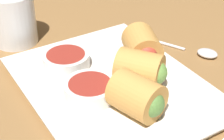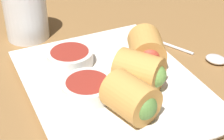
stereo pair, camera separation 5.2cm
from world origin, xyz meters
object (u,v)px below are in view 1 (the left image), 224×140
object	(u,v)px
dipping_bowl_far	(66,60)
drinking_glass	(14,19)
dipping_bowl_near	(90,89)
serving_plate	(112,86)
spoon	(200,52)

from	to	relation	value
dipping_bowl_far	drinking_glass	size ratio (longest dim) A/B	0.80
dipping_bowl_near	dipping_bowl_far	world-z (taller)	same
dipping_bowl_far	serving_plate	bearing A→B (deg)	-152.20
spoon	serving_plate	bearing A→B (deg)	92.13
drinking_glass	serving_plate	bearing A→B (deg)	-162.13
serving_plate	drinking_glass	distance (cm)	23.55
serving_plate	dipping_bowl_near	bearing A→B (deg)	107.42
dipping_bowl_near	spoon	world-z (taller)	dipping_bowl_near
serving_plate	dipping_bowl_far	size ratio (longest dim) A/B	4.22
serving_plate	drinking_glass	size ratio (longest dim) A/B	3.39
drinking_glass	spoon	bearing A→B (deg)	-129.88
serving_plate	drinking_glass	bearing A→B (deg)	17.87
serving_plate	spoon	bearing A→B (deg)	-87.87
spoon	drinking_glass	size ratio (longest dim) A/B	1.64
dipping_bowl_far	drinking_glass	bearing A→B (deg)	12.31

